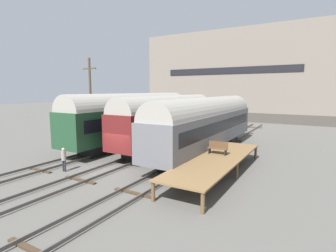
{
  "coord_description": "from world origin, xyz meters",
  "views": [
    {
      "loc": [
        12.87,
        -14.06,
        5.71
      ],
      "look_at": [
        0.0,
        8.15,
        2.2
      ],
      "focal_mm": 28.0,
      "sensor_mm": 36.0,
      "label": 1
    }
  ],
  "objects_px": {
    "train_car_green": "(135,115)",
    "train_car_grey": "(207,122)",
    "train_car_maroon": "(169,118)",
    "person_worker": "(64,157)",
    "utility_pole": "(91,100)",
    "bench": "(218,147)"
  },
  "relations": [
    {
      "from": "train_car_green",
      "to": "train_car_grey",
      "type": "xyz_separation_m",
      "value": [
        8.52,
        -0.56,
        -0.18
      ]
    },
    {
      "from": "train_car_maroon",
      "to": "person_worker",
      "type": "xyz_separation_m",
      "value": [
        -2.5,
        -10.5,
        -1.96
      ]
    },
    {
      "from": "train_car_maroon",
      "to": "person_worker",
      "type": "height_order",
      "value": "train_car_maroon"
    },
    {
      "from": "train_car_green",
      "to": "utility_pole",
      "type": "relative_size",
      "value": 2.04
    },
    {
      "from": "train_car_green",
      "to": "train_car_grey",
      "type": "relative_size",
      "value": 1.02
    },
    {
      "from": "bench",
      "to": "train_car_maroon",
      "type": "bearing_deg",
      "value": 145.55
    },
    {
      "from": "person_worker",
      "to": "utility_pole",
      "type": "relative_size",
      "value": 0.19
    },
    {
      "from": "train_car_grey",
      "to": "utility_pole",
      "type": "xyz_separation_m",
      "value": [
        -12.07,
        -2.24,
        1.76
      ]
    },
    {
      "from": "train_car_grey",
      "to": "train_car_maroon",
      "type": "relative_size",
      "value": 1.16
    },
    {
      "from": "train_car_grey",
      "to": "utility_pole",
      "type": "distance_m",
      "value": 12.41
    },
    {
      "from": "train_car_green",
      "to": "train_car_grey",
      "type": "height_order",
      "value": "train_car_green"
    },
    {
      "from": "train_car_green",
      "to": "person_worker",
      "type": "distance_m",
      "value": 10.9
    },
    {
      "from": "bench",
      "to": "person_worker",
      "type": "height_order",
      "value": "bench"
    },
    {
      "from": "train_car_grey",
      "to": "train_car_maroon",
      "type": "xyz_separation_m",
      "value": [
        -4.26,
        0.5,
        0.08
      ]
    },
    {
      "from": "train_car_green",
      "to": "utility_pole",
      "type": "height_order",
      "value": "utility_pole"
    },
    {
      "from": "train_car_green",
      "to": "train_car_maroon",
      "type": "relative_size",
      "value": 1.18
    },
    {
      "from": "train_car_grey",
      "to": "person_worker",
      "type": "xyz_separation_m",
      "value": [
        -6.76,
        -10.0,
        -1.88
      ]
    },
    {
      "from": "train_car_maroon",
      "to": "bench",
      "type": "distance_m",
      "value": 8.28
    },
    {
      "from": "train_car_maroon",
      "to": "utility_pole",
      "type": "xyz_separation_m",
      "value": [
        -7.82,
        -2.73,
        1.68
      ]
    },
    {
      "from": "train_car_green",
      "to": "bench",
      "type": "xyz_separation_m",
      "value": [
        11.0,
        -4.68,
        -1.44
      ]
    },
    {
      "from": "person_worker",
      "to": "utility_pole",
      "type": "xyz_separation_m",
      "value": [
        -5.31,
        7.77,
        3.64
      ]
    },
    {
      "from": "train_car_maroon",
      "to": "person_worker",
      "type": "relative_size",
      "value": 9.16
    }
  ]
}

